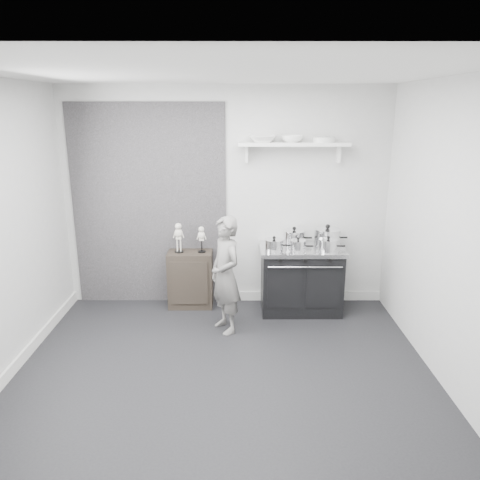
{
  "coord_description": "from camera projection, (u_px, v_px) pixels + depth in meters",
  "views": [
    {
      "loc": [
        0.15,
        -3.9,
        2.44
      ],
      "look_at": [
        0.17,
        0.95,
        1.06
      ],
      "focal_mm": 35.0,
      "sensor_mm": 36.0,
      "label": 1
    }
  ],
  "objects": [
    {
      "name": "ground",
      "position": [
        223.0,
        375.0,
        4.42
      ],
      "size": [
        4.0,
        4.0,
        0.0
      ],
      "primitive_type": "plane",
      "color": "black",
      "rests_on": "ground"
    },
    {
      "name": "room_shell",
      "position": [
        211.0,
        201.0,
        4.11
      ],
      "size": [
        4.02,
        3.62,
        2.71
      ],
      "color": "#BABAB8",
      "rests_on": "ground"
    },
    {
      "name": "wall_shelf",
      "position": [
        293.0,
        145.0,
        5.48
      ],
      "size": [
        1.3,
        0.26,
        0.24
      ],
      "color": "white",
      "rests_on": "room_shell"
    },
    {
      "name": "stove",
      "position": [
        301.0,
        279.0,
        5.73
      ],
      "size": [
        1.01,
        0.63,
        0.81
      ],
      "color": "black",
      "rests_on": "ground"
    },
    {
      "name": "side_cabinet",
      "position": [
        191.0,
        279.0,
        5.87
      ],
      "size": [
        0.55,
        0.32,
        0.71
      ],
      "primitive_type": "cube",
      "color": "black",
      "rests_on": "ground"
    },
    {
      "name": "child",
      "position": [
        226.0,
        275.0,
        5.14
      ],
      "size": [
        0.51,
        0.57,
        1.32
      ],
      "primitive_type": "imported",
      "rotation": [
        0.0,
        0.0,
        -1.07
      ],
      "color": "slate",
      "rests_on": "ground"
    },
    {
      "name": "pot_front_left",
      "position": [
        274.0,
        245.0,
        5.5
      ],
      "size": [
        0.31,
        0.22,
        0.17
      ],
      "color": "silver",
      "rests_on": "stove"
    },
    {
      "name": "pot_back_left",
      "position": [
        294.0,
        237.0,
        5.74
      ],
      "size": [
        0.36,
        0.27,
        0.22
      ],
      "color": "silver",
      "rests_on": "stove"
    },
    {
      "name": "pot_back_right",
      "position": [
        327.0,
        237.0,
        5.69
      ],
      "size": [
        0.41,
        0.32,
        0.26
      ],
      "color": "silver",
      "rests_on": "stove"
    },
    {
      "name": "pot_front_right",
      "position": [
        328.0,
        245.0,
        5.44
      ],
      "size": [
        0.31,
        0.22,
        0.19
      ],
      "color": "silver",
      "rests_on": "stove"
    },
    {
      "name": "pot_front_center",
      "position": [
        298.0,
        245.0,
        5.47
      ],
      "size": [
        0.27,
        0.19,
        0.16
      ],
      "color": "silver",
      "rests_on": "stove"
    },
    {
      "name": "skeleton_full",
      "position": [
        179.0,
        236.0,
        5.71
      ],
      "size": [
        0.12,
        0.08,
        0.42
      ],
      "primitive_type": null,
      "color": "beige",
      "rests_on": "side_cabinet"
    },
    {
      "name": "skeleton_torso",
      "position": [
        202.0,
        238.0,
        5.72
      ],
      "size": [
        0.1,
        0.07,
        0.37
      ],
      "primitive_type": null,
      "color": "beige",
      "rests_on": "side_cabinet"
    },
    {
      "name": "bowl_large",
      "position": [
        263.0,
        139.0,
        5.46
      ],
      "size": [
        0.33,
        0.33,
        0.08
      ],
      "primitive_type": "imported",
      "color": "white",
      "rests_on": "wall_shelf"
    },
    {
      "name": "bowl_small",
      "position": [
        292.0,
        139.0,
        5.46
      ],
      "size": [
        0.26,
        0.26,
        0.08
      ],
      "primitive_type": "imported",
      "color": "white",
      "rests_on": "wall_shelf"
    },
    {
      "name": "plate_stack",
      "position": [
        324.0,
        140.0,
        5.46
      ],
      "size": [
        0.26,
        0.26,
        0.06
      ],
      "primitive_type": "cylinder",
      "color": "silver",
      "rests_on": "wall_shelf"
    }
  ]
}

